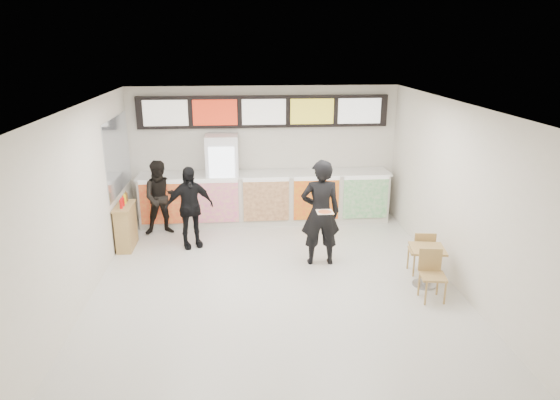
{
  "coord_description": "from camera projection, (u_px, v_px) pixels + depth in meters",
  "views": [
    {
      "loc": [
        -0.55,
        -7.58,
        3.92
      ],
      "look_at": [
        0.18,
        1.2,
        1.11
      ],
      "focal_mm": 32.0,
      "sensor_mm": 36.0,
      "label": 1
    }
  ],
  "objects": [
    {
      "name": "ceiling",
      "position": [
        275.0,
        105.0,
        7.52
      ],
      "size": [
        7.0,
        7.0,
        0.0
      ],
      "primitive_type": "plane",
      "rotation": [
        3.14,
        0.0,
        0.0
      ],
      "color": "white",
      "rests_on": "wall_back"
    },
    {
      "name": "wall_left",
      "position": [
        83.0,
        205.0,
        7.74
      ],
      "size": [
        0.0,
        7.0,
        7.0
      ],
      "primitive_type": "plane",
      "rotation": [
        1.57,
        0.0,
        1.57
      ],
      "color": "silver",
      "rests_on": "floor"
    },
    {
      "name": "pizza_slice",
      "position": [
        325.0,
        212.0,
        8.48
      ],
      "size": [
        0.36,
        0.36,
        0.02
      ],
      "color": "beige",
      "rests_on": "customer_main"
    },
    {
      "name": "wall_right",
      "position": [
        457.0,
        195.0,
        8.21
      ],
      "size": [
        0.0,
        7.0,
        7.0
      ],
      "primitive_type": "plane",
      "rotation": [
        1.57,
        0.0,
        -1.57
      ],
      "color": "silver",
      "rests_on": "floor"
    },
    {
      "name": "menu_board",
      "position": [
        264.0,
        112.0,
        10.93
      ],
      "size": [
        5.5,
        0.14,
        0.7
      ],
      "color": "black",
      "rests_on": "wall_back"
    },
    {
      "name": "customer_mid",
      "position": [
        189.0,
        207.0,
        9.76
      ],
      "size": [
        1.04,
        0.71,
        1.64
      ],
      "primitive_type": "imported",
      "rotation": [
        0.0,
        0.0,
        0.35
      ],
      "color": "black",
      "rests_on": "floor"
    },
    {
      "name": "mirror_panel",
      "position": [
        118.0,
        155.0,
        9.99
      ],
      "size": [
        0.01,
        2.0,
        1.5
      ],
      "primitive_type": "cube",
      "color": "#B2B7BF",
      "rests_on": "wall_left"
    },
    {
      "name": "cafe_table",
      "position": [
        427.0,
        259.0,
        8.26
      ],
      "size": [
        0.62,
        1.42,
        0.81
      ],
      "rotation": [
        0.0,
        0.0,
        -0.15
      ],
      "color": "#AA884E",
      "rests_on": "floor"
    },
    {
      "name": "drinks_fridge",
      "position": [
        223.0,
        180.0,
        11.01
      ],
      "size": [
        0.7,
        0.67,
        2.0
      ],
      "color": "white",
      "rests_on": "floor"
    },
    {
      "name": "condiment_ledge",
      "position": [
        126.0,
        226.0,
        9.81
      ],
      "size": [
        0.32,
        0.79,
        1.05
      ],
      "color": "#AA884E",
      "rests_on": "floor"
    },
    {
      "name": "customer_left",
      "position": [
        161.0,
        198.0,
        10.44
      ],
      "size": [
        0.86,
        0.71,
        1.59
      ],
      "primitive_type": "imported",
      "rotation": [
        0.0,
        0.0,
        0.15
      ],
      "color": "black",
      "rests_on": "floor"
    },
    {
      "name": "floor",
      "position": [
        275.0,
        284.0,
        8.43
      ],
      "size": [
        7.0,
        7.0,
        0.0
      ],
      "primitive_type": "plane",
      "color": "beige",
      "rests_on": "ground"
    },
    {
      "name": "service_counter",
      "position": [
        265.0,
        198.0,
        11.2
      ],
      "size": [
        5.56,
        0.77,
        1.14
      ],
      "color": "silver",
      "rests_on": "floor"
    },
    {
      "name": "wall_back",
      "position": [
        264.0,
        153.0,
        11.3
      ],
      "size": [
        6.0,
        0.0,
        6.0
      ],
      "primitive_type": "plane",
      "rotation": [
        1.57,
        0.0,
        0.0
      ],
      "color": "silver",
      "rests_on": "floor"
    },
    {
      "name": "customer_main",
      "position": [
        320.0,
        213.0,
        8.96
      ],
      "size": [
        0.72,
        0.48,
        1.96
      ],
      "primitive_type": "imported",
      "rotation": [
        0.0,
        0.0,
        3.12
      ],
      "color": "black",
      "rests_on": "floor"
    }
  ]
}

